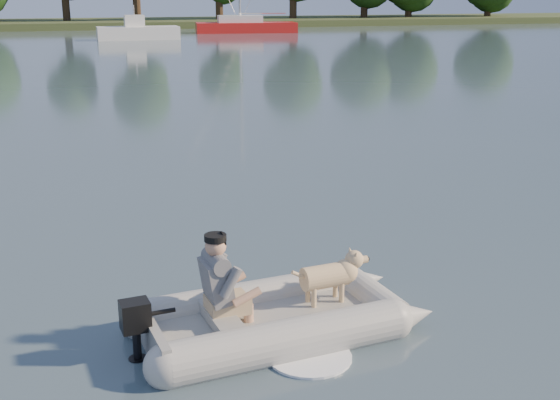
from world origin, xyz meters
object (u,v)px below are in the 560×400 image
object	(u,v)px
motorboat	(138,23)
sailboat	(245,26)
man	(218,278)
dog	(325,280)
dinghy	(277,285)

from	to	relation	value
motorboat	sailboat	size ratio (longest dim) A/B	0.52
man	sailboat	bearing A→B (deg)	69.24
motorboat	sailboat	world-z (taller)	sailboat
man	dog	distance (m)	1.17
dinghy	sailboat	bearing A→B (deg)	69.88
dinghy	sailboat	xyz separation A→B (m)	(11.77, 49.44, -0.02)
dinghy	sailboat	distance (m)	50.82
dinghy	sailboat	world-z (taller)	sailboat
dinghy	motorboat	bearing A→B (deg)	79.55
dog	man	bearing A→B (deg)	180.00
dinghy	man	xyz separation A→B (m)	(-0.60, -0.03, 0.16)
dog	sailboat	distance (m)	50.59
dinghy	man	distance (m)	0.62
dinghy	dog	bearing A→B (deg)	4.57
dog	sailboat	size ratio (longest dim) A/B	0.07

